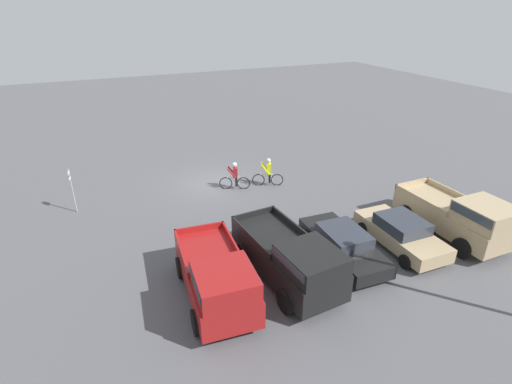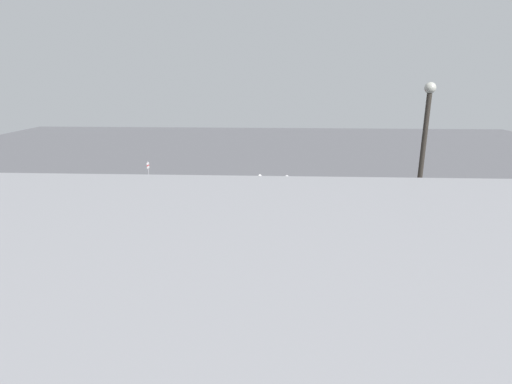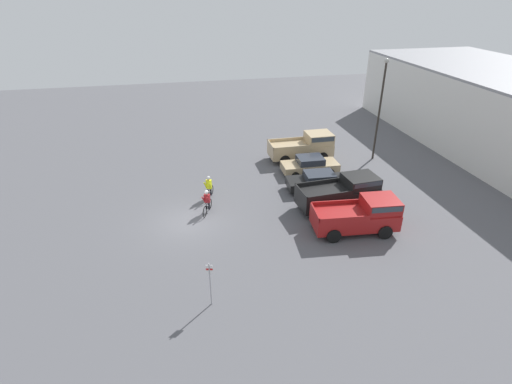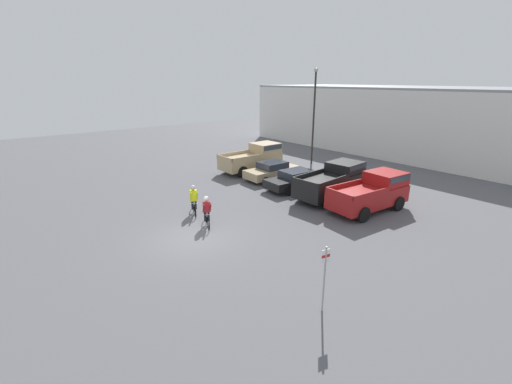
% 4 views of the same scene
% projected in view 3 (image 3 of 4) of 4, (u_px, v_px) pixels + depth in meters
% --- Properties ---
extents(ground_plane, '(80.00, 80.00, 0.00)m').
position_uv_depth(ground_plane, '(189.00, 221.00, 24.90)').
color(ground_plane, '#56565B').
extents(pickup_truck_0, '(2.32, 5.21, 2.20)m').
position_uv_depth(pickup_truck_0, '(306.00, 146.00, 33.24)').
color(pickup_truck_0, tan).
rests_on(pickup_truck_0, ground_plane).
extents(sedan_0, '(2.06, 4.39, 1.35)m').
position_uv_depth(sedan_0, '(310.00, 165.00, 30.93)').
color(sedan_0, tan).
rests_on(sedan_0, ground_plane).
extents(sedan_1, '(2.12, 4.67, 1.31)m').
position_uv_depth(sedan_1, '(319.00, 181.00, 28.45)').
color(sedan_1, black).
rests_on(sedan_1, ground_plane).
extents(pickup_truck_1, '(2.55, 5.38, 2.12)m').
position_uv_depth(pickup_truck_1, '(343.00, 192.00, 25.95)').
color(pickup_truck_1, black).
rests_on(pickup_truck_1, ground_plane).
extents(pickup_truck_2, '(2.58, 5.10, 2.10)m').
position_uv_depth(pickup_truck_2, '(361.00, 215.00, 23.48)').
color(pickup_truck_2, maroon).
rests_on(pickup_truck_2, ground_plane).
extents(cyclist_0, '(1.62, 0.76, 1.63)m').
position_uv_depth(cyclist_0, '(207.00, 201.00, 25.49)').
color(cyclist_0, black).
rests_on(cyclist_0, ground_plane).
extents(cyclist_1, '(1.67, 0.78, 1.69)m').
position_uv_depth(cyclist_1, '(209.00, 187.00, 27.21)').
color(cyclist_1, black).
rests_on(cyclist_1, ground_plane).
extents(fire_lane_sign, '(0.09, 0.30, 2.35)m').
position_uv_depth(fire_lane_sign, '(210.00, 280.00, 17.83)').
color(fire_lane_sign, '#9E9EA3').
rests_on(fire_lane_sign, ground_plane).
extents(lamppost, '(0.36, 0.36, 8.18)m').
position_uv_depth(lamppost, '(380.00, 104.00, 31.61)').
color(lamppost, '#2D2823').
rests_on(lamppost, ground_plane).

